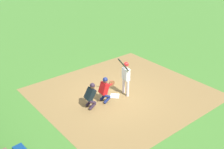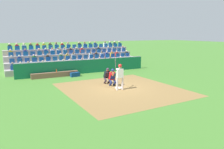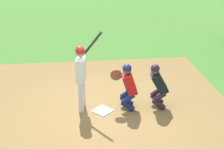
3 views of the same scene
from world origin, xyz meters
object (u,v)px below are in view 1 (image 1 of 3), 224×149
home_plate_marker (115,96)px  catcher_crouching (105,88)px  batter_at_plate (126,75)px  home_plate_umpire (91,94)px

home_plate_marker → catcher_crouching: 0.98m
home_plate_marker → batter_at_plate: batter_at_plate is taller
batter_at_plate → home_plate_umpire: (-0.05, -2.02, -0.42)m
home_plate_marker → catcher_crouching: size_ratio=0.34×
home_plate_marker → catcher_crouching: catcher_crouching is taller
home_plate_marker → batter_at_plate: bearing=69.8°
batter_at_plate → home_plate_umpire: bearing=-91.5°
batter_at_plate → home_plate_umpire: batter_at_plate is taller
catcher_crouching → home_plate_umpire: catcher_crouching is taller
home_plate_marker → batter_at_plate: size_ratio=0.21×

